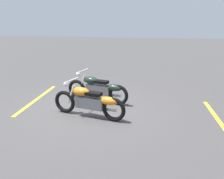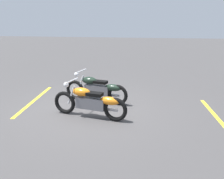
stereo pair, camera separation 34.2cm
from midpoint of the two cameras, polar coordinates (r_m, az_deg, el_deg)
ground_plane at (r=7.40m, az=-7.25°, el=-4.56°), size 60.00×60.00×0.00m
motorcycle_bright_foreground at (r=6.58m, az=-6.61°, el=-2.97°), size 2.21×0.70×1.04m
motorcycle_dark_foreground at (r=7.79m, az=-4.85°, el=0.18°), size 2.20×0.72×1.04m
parking_stripe_near at (r=8.55m, az=-19.28°, el=-2.44°), size 0.39×3.20×0.01m
parking_stripe_mid at (r=7.13m, az=23.05°, el=-6.64°), size 0.39×3.20×0.01m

